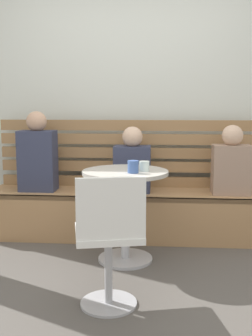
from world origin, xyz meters
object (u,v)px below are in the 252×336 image
white_chair (109,237)px  cup_mug_blue (133,167)px  cup_glass_short (144,166)px  person_adult (38,155)px  booth_bench (131,214)px  cafe_table (125,198)px  person_child_middle (132,163)px  person_child_left (231,164)px

white_chair → cup_mug_blue: 0.78m
cup_glass_short → person_adult: bearing=149.6°
cup_mug_blue → cup_glass_short: size_ratio=1.19×
booth_bench → cafe_table: bearing=-89.9°
person_adult → cup_glass_short: (1.03, -0.61, 0.00)m
cafe_table → person_child_middle: 0.64m
person_child_middle → cup_glass_short: (0.13, -0.62, 0.07)m
person_child_left → cup_mug_blue: 1.10m
person_child_middle → cup_glass_short: person_child_middle is taller
person_child_left → cup_mug_blue: (-0.85, -0.69, 0.07)m
white_chair → person_adult: bearing=121.3°
booth_bench → person_child_left: person_child_left is taller
person_adult → cup_mug_blue: bearing=-36.3°
person_child_middle → cup_glass_short: size_ratio=7.67×
cafe_table → white_chair: bearing=-92.1°
booth_bench → cup_glass_short: size_ratio=33.75×
person_child_middle → white_chair: bearing=-91.8°
person_adult → booth_bench: bearing=1.0°
booth_bench → person_adult: person_adult is taller
person_child_middle → cup_mug_blue: (0.05, -0.72, 0.08)m
person_adult → person_child_middle: (0.90, 0.02, -0.07)m
booth_bench → cup_mug_blue: size_ratio=28.42×
person_child_middle → cup_glass_short: 0.64m
white_chair → person_child_left: 1.71m
white_chair → person_child_middle: person_child_middle is taller
cafe_table → booth_bench: bearing=90.1°
person_child_middle → cup_mug_blue: 0.72m
white_chair → cup_mug_blue: size_ratio=8.95×
booth_bench → cup_mug_blue: 0.91m
person_child_left → person_child_middle: bearing=178.4°
cafe_table → person_child_left: bearing=32.3°
cafe_table → person_adult: size_ratio=0.98×
cafe_table → white_chair: size_ratio=0.87×
booth_bench → person_child_middle: person_child_middle is taller
booth_bench → cup_glass_short: (0.15, -0.62, 0.56)m
person_child_middle → person_child_left: bearing=-1.6°
white_chair → cup_glass_short: 0.87m
cafe_table → cup_glass_short: cup_glass_short is taller
person_adult → cup_mug_blue: person_adult is taller
white_chair → person_child_middle: bearing=88.2°
booth_bench → cup_mug_blue: bearing=-84.5°
cup_mug_blue → cup_glass_short: bearing=48.7°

